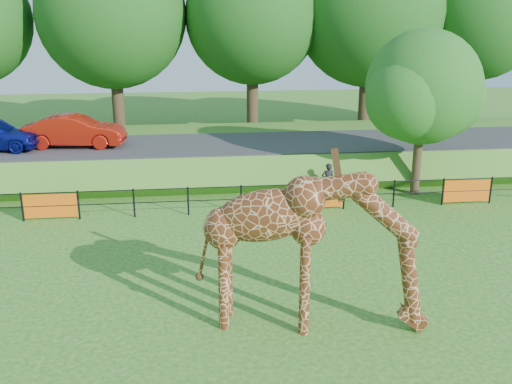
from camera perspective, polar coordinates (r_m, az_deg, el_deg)
The scene contains 9 objects.
ground at distance 14.51m, azimuth 1.52°, elevation -12.48°, with size 90.00×90.00×0.00m, color #285E17.
giraffe at distance 13.38m, azimuth 5.71°, elevation -5.88°, with size 5.47×1.01×3.91m, color #542711, non-canonical shape.
perimeter_fence at distance 21.60m, azimuth -1.49°, elevation -0.71°, with size 28.07×0.10×1.10m, color black, non-canonical shape.
embankment at distance 28.78m, azimuth -2.88°, elevation 4.03°, with size 40.00×9.00×1.30m, color #285E17.
road at distance 27.17m, azimuth -2.68°, elevation 4.78°, with size 40.00×5.00×0.12m, color #313133.
car_red at distance 27.52m, azimuth -17.62°, elevation 5.84°, with size 1.55×4.46×1.47m, color #B81A0D.
visitor at distance 23.47m, azimuth 7.20°, elevation 1.12°, with size 0.54×0.36×1.49m, color black.
tree_east at distance 24.21m, azimuth 16.53°, elevation 9.60°, with size 5.40×4.71×6.76m.
bg_tree_line at distance 34.67m, azimuth -0.56°, elevation 17.19°, with size 37.30×8.80×11.82m.
Camera 1 is at (-1.85, -12.47, 7.17)m, focal length 40.00 mm.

